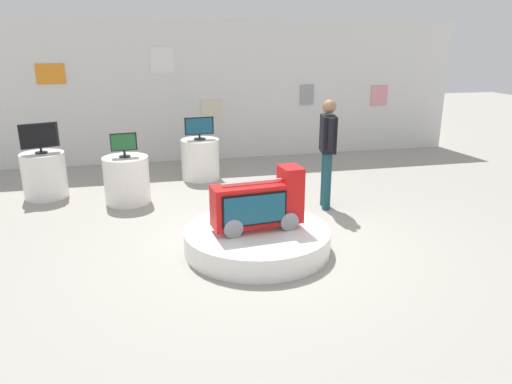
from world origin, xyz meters
TOP-DOWN VIEW (x-y plane):
  - ground_plane at (0.00, 0.00)m, footprint 30.00×30.00m
  - back_wall_display at (-0.01, 4.59)m, footprint 10.75×0.13m
  - main_display_pedestal at (-0.17, -0.23)m, footprint 1.76×1.76m
  - novelty_firetruck_tv at (-0.15, -0.24)m, footprint 1.11×0.47m
  - display_pedestal_left_rear at (-3.03, 2.55)m, footprint 0.68×0.68m
  - tv_on_left_rear at (-3.03, 2.54)m, footprint 0.56×0.22m
  - display_pedestal_center_rear at (-0.46, 3.07)m, footprint 0.69×0.69m
  - tv_on_center_rear at (-0.46, 3.07)m, footprint 0.52×0.21m
  - display_pedestal_right_rear at (-1.73, 1.98)m, footprint 0.69×0.69m
  - tv_on_right_rear at (-1.73, 1.97)m, footprint 0.39×0.17m
  - shopper_browsing_near_truck at (1.19, 1.07)m, footprint 0.27×0.55m

SIDE VIEW (x-z plane):
  - ground_plane at x=0.00m, z-range 0.00..0.00m
  - main_display_pedestal at x=-0.17m, z-range 0.00..0.27m
  - display_pedestal_left_rear at x=-3.03m, z-range 0.00..0.73m
  - display_pedestal_center_rear at x=-0.46m, z-range 0.00..0.73m
  - display_pedestal_right_rear at x=-1.73m, z-range 0.00..0.73m
  - novelty_firetruck_tv at x=-0.15m, z-range 0.20..0.94m
  - tv_on_right_rear at x=-1.73m, z-range 0.75..1.12m
  - tv_on_center_rear at x=-0.46m, z-range 0.75..1.14m
  - shopper_browsing_near_truck at x=1.19m, z-range 0.14..1.77m
  - tv_on_left_rear at x=-3.03m, z-range 0.75..1.23m
  - back_wall_display at x=-0.01m, z-range 0.00..2.84m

